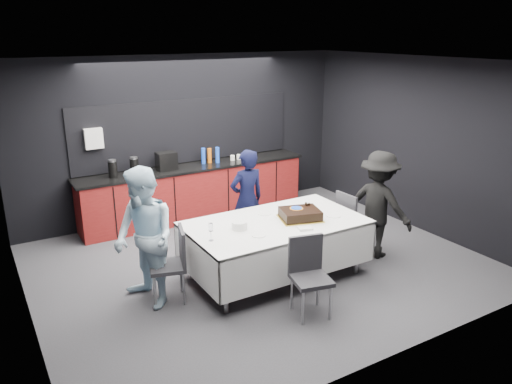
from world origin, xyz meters
TOP-DOWN VIEW (x-y plane):
  - ground at (0.00, 0.00)m, footprint 6.00×6.00m
  - room_shell at (0.00, 0.00)m, footprint 6.04×5.04m
  - kitchenette at (-0.02, 2.22)m, footprint 4.10×0.64m
  - party_table at (0.00, -0.40)m, footprint 2.32×1.32m
  - cake_assembly at (0.34, -0.48)m, footprint 0.64×0.57m
  - plate_stack at (-0.52, -0.38)m, footprint 0.20×0.20m
  - loose_plate_near at (-0.43, -0.68)m, footprint 0.18×0.18m
  - loose_plate_right_a at (0.76, -0.17)m, footprint 0.20×0.20m
  - loose_plate_right_b at (0.80, -0.61)m, footprint 0.21×0.21m
  - loose_plate_far at (0.03, -0.07)m, footprint 0.18×0.18m
  - fork_pile at (0.18, -0.82)m, footprint 0.20×0.16m
  - champagne_flute at (-1.00, -0.53)m, footprint 0.06×0.06m
  - chair_left at (-1.39, -0.30)m, footprint 0.52×0.52m
  - chair_right at (1.38, -0.32)m, footprint 0.44×0.44m
  - chair_near at (-0.15, -1.36)m, footprint 0.50×0.50m
  - person_center at (0.15, 0.62)m, footprint 0.56×0.37m
  - person_left at (-1.71, -0.23)m, footprint 0.81×0.95m
  - person_right at (1.63, -0.61)m, footprint 0.87×1.15m

SIDE VIEW (x-z plane):
  - ground at x=0.00m, z-range 0.00..0.00m
  - chair_left at x=-1.39m, z-range 0.07..1.00m
  - chair_right at x=1.38m, z-range 0.07..1.00m
  - chair_near at x=-0.15m, z-range 0.07..1.00m
  - kitchenette at x=-0.02m, z-range -0.48..1.57m
  - party_table at x=0.00m, z-range 0.25..1.03m
  - person_center at x=0.15m, z-range 0.00..1.53m
  - loose_plate_near at x=-0.43m, z-range 0.78..0.79m
  - loose_plate_right_a at x=0.76m, z-range 0.78..0.79m
  - loose_plate_right_b at x=0.80m, z-range 0.78..0.79m
  - loose_plate_far at x=0.03m, z-range 0.78..0.79m
  - person_right at x=1.63m, z-range 0.00..1.57m
  - fork_pile at x=0.18m, z-range 0.78..0.81m
  - plate_stack at x=-0.52m, z-range 0.78..0.88m
  - cake_assembly at x=0.34m, z-range 0.76..0.93m
  - person_left at x=-1.71m, z-range 0.00..1.70m
  - champagne_flute at x=-1.00m, z-range 0.83..1.05m
  - room_shell at x=0.00m, z-range 0.45..3.27m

